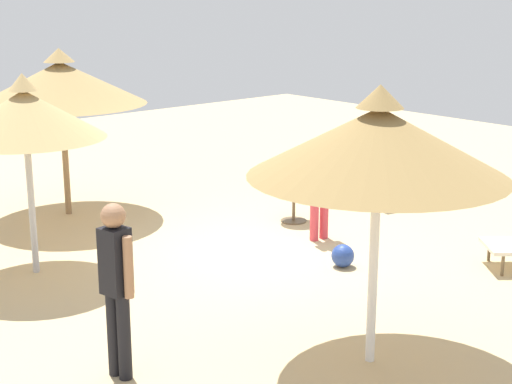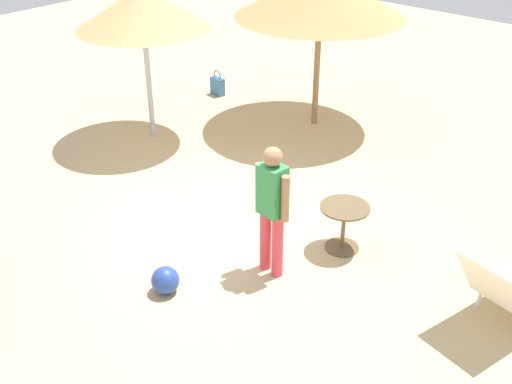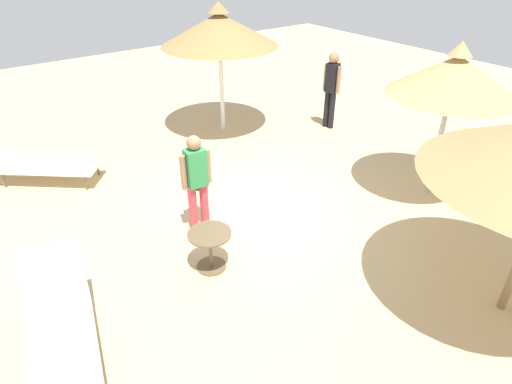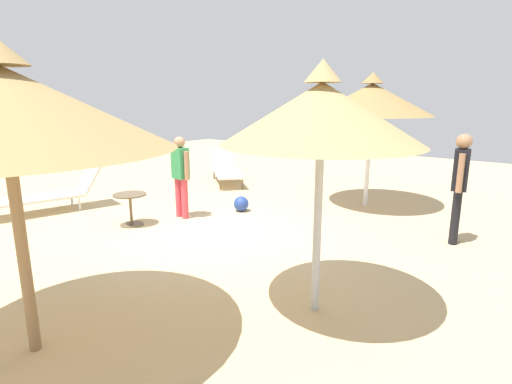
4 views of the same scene
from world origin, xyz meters
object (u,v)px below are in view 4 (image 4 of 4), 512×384
parasol_umbrella_near_right (3,108)px  lounge_chair_far_left (226,168)px  lounge_chair_front (52,192)px  person_standing_near_left (181,172)px  parasol_umbrella_edge (372,100)px  side_table_round (130,204)px  parasol_umbrella_far_right (321,114)px  person_standing_back (459,182)px  beach_ball (241,204)px

parasol_umbrella_near_right → lounge_chair_far_left: bearing=-150.6°
lounge_chair_front → person_standing_near_left: 2.80m
parasol_umbrella_edge → side_table_round: (3.98, -2.78, -1.84)m
parasol_umbrella_edge → lounge_chair_front: bearing=-47.7°
parasol_umbrella_near_right → lounge_chair_front: parasol_umbrella_near_right is taller
parasol_umbrella_edge → side_table_round: parasol_umbrella_edge is taller
parasol_umbrella_near_right → parasol_umbrella_far_right: (-2.21, 1.65, -0.07)m
person_standing_back → person_standing_near_left: (1.71, -4.49, -0.10)m
person_standing_near_left → side_table_round: (0.91, -0.35, -0.49)m
parasol_umbrella_edge → lounge_chair_far_left: (-0.06, -4.13, -1.86)m
person_standing_near_left → side_table_round: bearing=-21.2°
lounge_chair_far_left → beach_ball: lounge_chair_far_left is taller
parasol_umbrella_far_right → lounge_chair_far_left: size_ratio=1.16×
parasol_umbrella_near_right → parasol_umbrella_edge: parasol_umbrella_edge is taller
lounge_chair_far_left → side_table_round: size_ratio=3.83×
person_standing_near_left → side_table_round: size_ratio=2.65×
person_standing_back → person_standing_near_left: 4.80m
person_standing_near_left → lounge_chair_front: bearing=-61.2°
parasol_umbrella_edge → side_table_round: bearing=-34.9°
lounge_chair_front → beach_ball: 3.86m
lounge_chair_far_left → beach_ball: bearing=48.0°
parasol_umbrella_near_right → person_standing_back: bearing=156.6°
person_standing_back → parasol_umbrella_far_right: bearing=-12.1°
side_table_round → beach_ball: side_table_round is taller
parasol_umbrella_far_right → lounge_chair_far_left: (-4.63, -5.50, -1.72)m
parasol_umbrella_near_right → beach_ball: size_ratio=8.77×
beach_ball → person_standing_back: bearing=99.7°
lounge_chair_far_left → person_standing_near_left: size_ratio=1.45×
parasol_umbrella_near_right → lounge_chair_far_left: 8.05m
side_table_round → beach_ball: 2.19m
parasol_umbrella_far_right → parasol_umbrella_near_right: bearing=-36.9°
side_table_round → person_standing_back: bearing=118.4°
parasol_umbrella_near_right → lounge_chair_far_left: size_ratio=1.21×
lounge_chair_far_left → person_standing_back: size_ratio=1.30×
lounge_chair_front → person_standing_near_left: bearing=118.8°
lounge_chair_front → beach_ball: (-2.37, 3.04, -0.24)m
person_standing_near_left → beach_ball: bearing=149.5°
parasol_umbrella_near_right → parasol_umbrella_far_right: size_ratio=1.04×
lounge_chair_far_left → person_standing_back: (1.43, 6.19, 0.61)m
parasol_umbrella_near_right → beach_ball: 5.37m
lounge_chair_far_left → person_standing_back: person_standing_back is taller
lounge_chair_far_left → side_table_round: bearing=18.5°
parasol_umbrella_edge → side_table_round: size_ratio=4.71×
parasol_umbrella_near_right → person_standing_back: 6.01m
parasol_umbrella_far_right → lounge_chair_far_left: parasol_umbrella_far_right is taller
lounge_chair_front → person_standing_near_left: person_standing_near_left is taller
lounge_chair_far_left → parasol_umbrella_edge: bearing=89.2°
lounge_chair_far_left → side_table_round: 4.26m
lounge_chair_front → parasol_umbrella_near_right: bearing=62.6°
parasol_umbrella_edge → lounge_chair_front: parasol_umbrella_edge is taller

